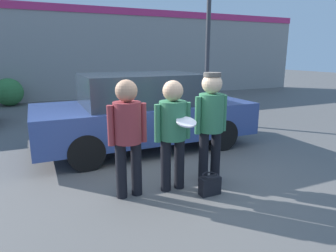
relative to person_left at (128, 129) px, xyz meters
The scene contains 9 objects.
ground_plane 1.21m from the person_left, 18.35° to the left, with size 56.00×56.00×0.00m, color #5B5956.
storefront_building 10.00m from the person_left, 86.12° to the left, with size 24.00×0.22×3.95m.
person_left is the anchor object (origin of this frame).
person_middle_with_frisbee 0.65m from the person_left, ahead, with size 0.56×0.60×1.61m.
person_right 1.30m from the person_left, ahead, with size 0.54×0.37×1.70m.
parked_car_near 2.34m from the person_left, 65.19° to the left, with size 4.48×1.97×1.57m.
street_lamp 5.65m from the person_left, 43.89° to the left, with size 1.51×0.35×5.40m.
shrub 9.42m from the person_left, 102.18° to the left, with size 1.06×1.06×1.06m.
handbag 1.41m from the person_left, 22.37° to the right, with size 0.30×0.23×0.30m.
Camera 1 is at (-1.78, -4.01, 1.96)m, focal length 32.00 mm.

